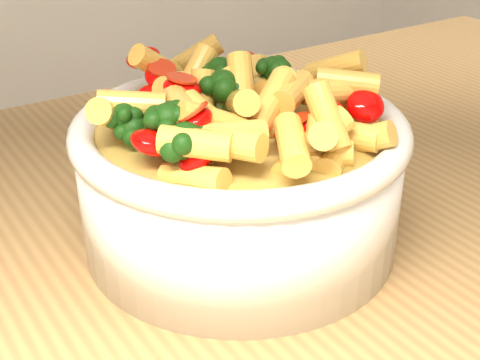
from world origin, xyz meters
TOP-DOWN VIEW (x-y plane):
  - table at (0.00, 0.00)m, footprint 1.20×0.80m
  - serving_bowl at (-0.12, 0.02)m, footprint 0.25×0.25m
  - pasta_salad at (-0.12, 0.02)m, footprint 0.20×0.20m

SIDE VIEW (x-z plane):
  - table at x=0.00m, z-range 0.35..1.25m
  - serving_bowl at x=-0.12m, z-range 0.90..1.01m
  - pasta_salad at x=-0.12m, z-range 1.00..1.04m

